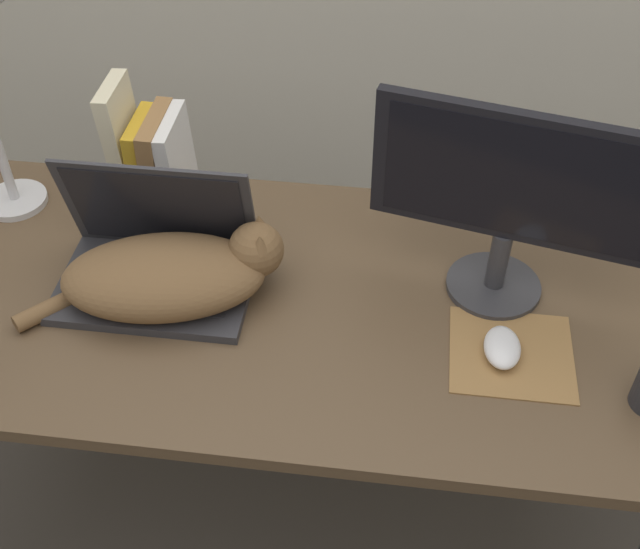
% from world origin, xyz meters
% --- Properties ---
extents(desk, '(1.42, 0.70, 0.72)m').
position_xyz_m(desk, '(0.00, 0.35, 0.65)').
color(desk, brown).
rests_on(desk, ground_plane).
extents(laptop, '(0.35, 0.23, 0.24)m').
position_xyz_m(laptop, '(-0.25, 0.36, 0.77)').
color(laptop, '#2D2D33').
rests_on(laptop, desk).
extents(cat, '(0.46, 0.27, 0.14)m').
position_xyz_m(cat, '(-0.20, 0.32, 0.79)').
color(cat, brown).
rests_on(cat, desk).
extents(external_monitor, '(0.48, 0.17, 0.38)m').
position_xyz_m(external_monitor, '(0.37, 0.42, 0.94)').
color(external_monitor, '#333338').
rests_on(external_monitor, desk).
extents(mousepad, '(0.21, 0.20, 0.00)m').
position_xyz_m(mousepad, '(0.40, 0.26, 0.73)').
color(mousepad, olive).
rests_on(mousepad, desk).
extents(computer_mouse, '(0.06, 0.10, 0.03)m').
position_xyz_m(computer_mouse, '(0.38, 0.26, 0.74)').
color(computer_mouse, silver).
rests_on(computer_mouse, mousepad).
extents(book_row, '(0.14, 0.16, 0.26)m').
position_xyz_m(book_row, '(-0.32, 0.61, 0.83)').
color(book_row, beige).
rests_on(book_row, desk).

